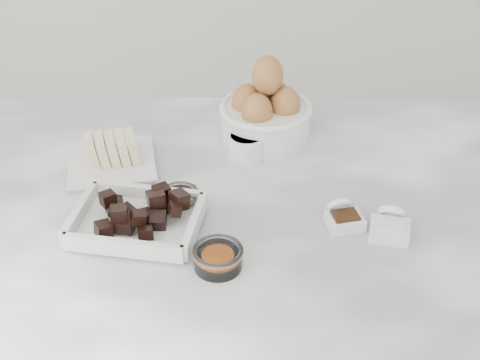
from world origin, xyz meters
name	(u,v)px	position (x,y,z in m)	size (l,w,h in m)	color
marble_slab	(228,219)	(0.00, 0.00, 0.92)	(1.20, 0.80, 0.04)	white
chocolate_dish	(136,218)	(-0.14, -0.05, 0.96)	(0.22, 0.18, 0.05)	white
butter_plate	(109,156)	(-0.22, 0.13, 0.96)	(0.18, 0.18, 0.06)	white
sugar_ramekin	(247,145)	(0.03, 0.17, 0.96)	(0.08, 0.08, 0.04)	white
egg_bowl	(266,113)	(0.06, 0.24, 1.00)	(0.18, 0.18, 0.17)	white
honey_bowl	(180,198)	(-0.08, 0.01, 0.95)	(0.07, 0.07, 0.03)	white
zest_bowl	(218,257)	(-0.01, -0.14, 0.96)	(0.08, 0.08, 0.03)	white
vanilla_spoon	(343,217)	(0.19, -0.03, 0.95)	(0.07, 0.08, 0.04)	white
salt_spoon	(390,225)	(0.26, -0.06, 0.96)	(0.07, 0.08, 0.05)	white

